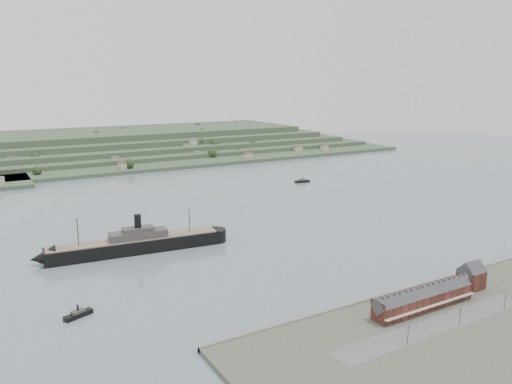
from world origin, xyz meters
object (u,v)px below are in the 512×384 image
tugboat (78,314)px  terrace_row (424,298)px  steamship (131,245)px  gabled_building (471,276)px

tugboat → terrace_row: bearing=-28.5°
terrace_row → tugboat: 151.96m
terrace_row → tugboat: (-133.42, 72.53, -5.44)m
tugboat → steamship: bearing=58.1°
tugboat → gabled_building: bearing=-21.8°
terrace_row → tugboat: terrace_row is taller
terrace_row → tugboat: size_ratio=4.23×
gabled_building → tugboat: gabled_building is taller
gabled_building → tugboat: size_ratio=1.07×
steamship → tugboat: (-44.19, -70.87, -3.74)m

